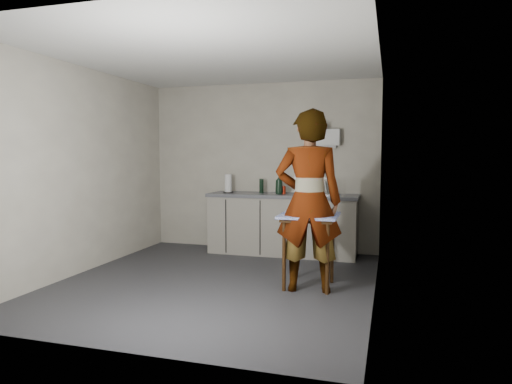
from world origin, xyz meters
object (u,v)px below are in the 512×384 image
(soap_bottle, at_px, (279,184))
(soda_can, at_px, (284,190))
(side_table, at_px, (309,224))
(kitchen_counter, at_px, (283,226))
(standing_man, at_px, (309,201))
(dark_bottle, at_px, (261,186))
(bakery_box, at_px, (307,204))
(dish_rack, at_px, (322,191))
(paper_towel, at_px, (228,184))

(soap_bottle, relative_size, soda_can, 2.57)
(side_table, xyz_separation_m, soda_can, (-0.66, 1.59, 0.25))
(kitchen_counter, distance_m, standing_man, 1.95)
(dark_bottle, bearing_deg, kitchen_counter, -7.39)
(bakery_box, bearing_deg, dish_rack, 86.63)
(kitchen_counter, bearing_deg, side_table, -67.01)
(soda_can, distance_m, dark_bottle, 0.36)
(dark_bottle, relative_size, paper_towel, 0.77)
(standing_man, relative_size, dark_bottle, 9.06)
(standing_man, xyz_separation_m, dish_rack, (-0.10, 1.73, -0.02))
(side_table, distance_m, dark_bottle, 1.94)
(dark_bottle, xyz_separation_m, dish_rack, (0.93, -0.05, -0.05))
(kitchen_counter, relative_size, side_table, 2.70)
(standing_man, distance_m, paper_towel, 2.28)
(soap_bottle, distance_m, dark_bottle, 0.32)
(soda_can, bearing_deg, soap_bottle, -131.34)
(kitchen_counter, relative_size, soap_bottle, 7.62)
(side_table, bearing_deg, dark_bottle, 121.03)
(side_table, bearing_deg, bakery_box, 120.52)
(side_table, distance_m, soap_bottle, 1.72)
(soda_can, bearing_deg, dish_rack, -0.96)
(soda_can, relative_size, dish_rack, 0.33)
(standing_man, bearing_deg, side_table, -93.72)
(paper_towel, distance_m, dish_rack, 1.44)
(standing_man, distance_m, soda_can, 1.87)
(soda_can, height_order, paper_towel, paper_towel)
(dish_rack, height_order, bakery_box, bakery_box)
(soap_bottle, height_order, bakery_box, bakery_box)
(standing_man, height_order, soda_can, standing_man)
(side_table, xyz_separation_m, bakery_box, (-0.04, 0.06, 0.21))
(kitchen_counter, distance_m, side_table, 1.75)
(soda_can, xyz_separation_m, dish_rack, (0.58, -0.01, -0.00))
(side_table, bearing_deg, soap_bottle, 114.16)
(kitchen_counter, xyz_separation_m, standing_man, (0.69, -1.73, 0.56))
(soap_bottle, distance_m, bakery_box, 1.62)
(standing_man, relative_size, soda_can, 17.27)
(kitchen_counter, distance_m, bakery_box, 1.72)
(soda_can, relative_size, dark_bottle, 0.52)
(kitchen_counter, height_order, dish_rack, dish_rack)
(kitchen_counter, height_order, dark_bottle, dark_bottle)
(kitchen_counter, height_order, side_table, kitchen_counter)
(kitchen_counter, height_order, bakery_box, bakery_box)
(kitchen_counter, distance_m, paper_towel, 1.05)
(soap_bottle, height_order, soda_can, soap_bottle)
(soda_can, xyz_separation_m, dark_bottle, (-0.36, 0.04, 0.05))
(soda_can, distance_m, bakery_box, 1.65)
(side_table, distance_m, paper_towel, 2.18)
(soda_can, relative_size, bakery_box, 0.25)
(dark_bottle, bearing_deg, standing_man, -59.82)
(kitchen_counter, xyz_separation_m, bakery_box, (0.63, -1.52, 0.50))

